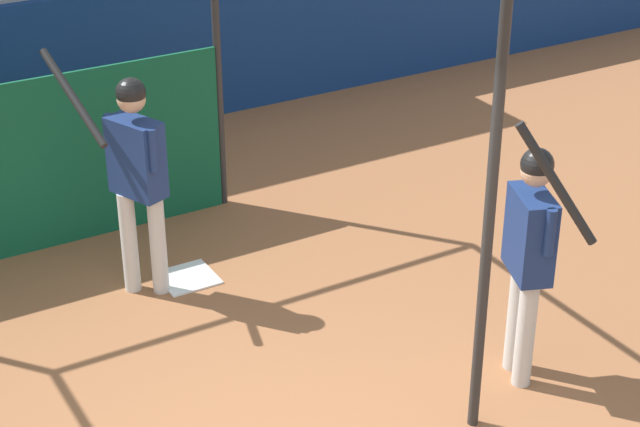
# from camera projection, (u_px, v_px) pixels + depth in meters

# --- Properties ---
(batting_cage) EXTENTS (3.78, 3.86, 2.93)m
(batting_cage) POSITION_uv_depth(u_px,v_px,m) (31.00, 139.00, 8.08)
(batting_cage) COLOR #282828
(batting_cage) RESTS_ON ground
(home_plate) EXTENTS (0.44, 0.44, 0.02)m
(home_plate) POSITION_uv_depth(u_px,v_px,m) (188.00, 278.00, 8.72)
(home_plate) COLOR white
(home_plate) RESTS_ON ground
(player_batter) EXTENTS (0.69, 0.79, 1.96)m
(player_batter) POSITION_uv_depth(u_px,v_px,m) (135.00, 166.00, 8.07)
(player_batter) COLOR silver
(player_batter) RESTS_ON ground
(player_waiting) EXTENTS (0.54, 0.80, 2.04)m
(player_waiting) POSITION_uv_depth(u_px,v_px,m) (530.00, 245.00, 7.05)
(player_waiting) COLOR silver
(player_waiting) RESTS_ON ground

